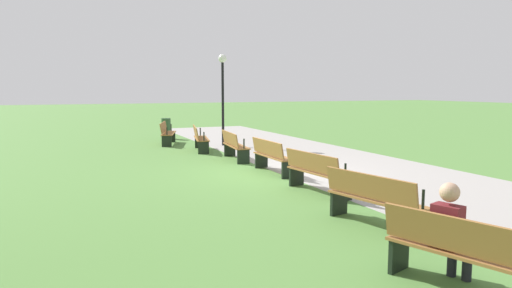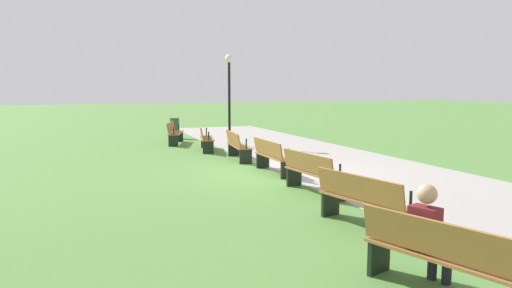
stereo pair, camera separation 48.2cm
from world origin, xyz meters
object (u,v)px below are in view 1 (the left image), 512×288
Objects in this scene: bench_3 at (272,155)px; trash_bin at (166,128)px; bench_6 at (466,253)px; bench_4 at (316,171)px; lamp_post at (223,81)px; bench_5 at (374,198)px; person_seated at (451,231)px; bench_2 at (234,145)px; bench_0 at (167,133)px; bench_1 at (200,138)px.

trash_bin reaches higher than bench_3.
trash_bin reaches higher than bench_6.
bench_3 and bench_4 have the same top height.
bench_4 is 8.98m from lamp_post.
lamp_post is at bearing 161.23° from bench_5.
bench_5 is 1.55× the size of person_seated.
bench_2 is 7.02m from trash_bin.
trash_bin is (-2.09, 0.42, -0.02)m from bench_0.
bench_2 is at bearing 30.18° from bench_0.
bench_3 is 1.50× the size of person_seated.
bench_0 is 9.98m from bench_4.
bench_0 is at bearing -161.92° from bench_2.
bench_4 is 5.02m from bench_6.
bench_1 is at bearing 158.84° from bench_6.
bench_0 is 5.02m from bench_2.
bench_4 is (2.51, -0.13, 0.00)m from bench_3.
bench_3 is at bearing 152.95° from person_seated.
person_seated is (14.56, 0.06, 0.16)m from bench_0.
trash_bin is at bearing -155.07° from lamp_post.
lamp_post reaches higher than bench_5.
bench_6 is (2.43, -0.65, 0.00)m from bench_5.
lamp_post is (-13.60, 1.96, 2.04)m from bench_6.
bench_6 is (14.83, -0.00, 0.00)m from bench_0.
bench_2 is 5.02m from bench_4.
bench_4 is at bearing -6.00° from lamp_post.
bench_1 is (2.43, 0.65, 0.00)m from bench_0.
lamp_post is at bearing 167.95° from bench_4.
trash_bin reaches higher than bench_0.
bench_5 is at bearing 12.10° from bench_1.
person_seated is at bearing -27.52° from bench_5.
bench_2 is 0.52× the size of lamp_post.
person_seated is (2.15, -0.59, 0.16)m from bench_5.
bench_0 is at bearing 179.97° from bench_4.
bench_3 and bench_6 have the same top height.
lamp_post reaches higher than bench_6.
bench_1 is at bearing 159.05° from person_seated.
bench_3 is 6.56m from lamp_post.
trash_bin reaches higher than bench_5.
lamp_post is at bearing 172.09° from bench_2.
bench_0 and bench_3 have the same top height.
bench_0 is 1.00× the size of bench_6.
bench_4 is 1.54× the size of person_seated.
lamp_post is (-6.19, 0.78, 2.04)m from bench_3.
bench_1 is 1.00× the size of bench_5.
bench_2 and bench_3 have the same top height.
lamp_post is (-11.18, 1.31, 2.04)m from bench_5.
bench_5 is 2.51m from bench_6.
bench_2 is at bearing 5.13° from trash_bin.
bench_5 is 2.03× the size of trash_bin.
bench_5 is at bearing 0.92° from trash_bin.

